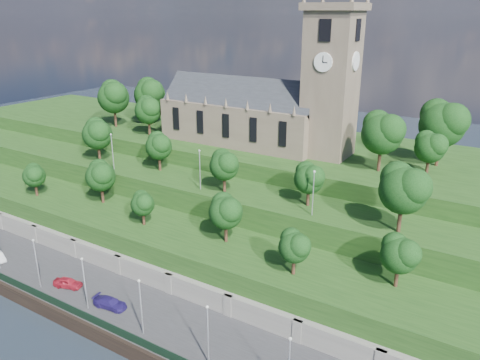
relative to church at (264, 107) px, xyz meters
The scene contains 16 objects.
ground 51.21m from the church, 90.98° to the right, with size 320.00×320.00×0.00m, color black.
promenade 45.42m from the church, 91.13° to the right, with size 160.00×12.00×2.00m, color #2D2D30.
quay_wall 50.78m from the church, 90.98° to the right, with size 160.00×0.50×2.20m, color black.
fence 49.57m from the church, 91.00° to the right, with size 160.00×0.10×1.20m, color black.
retaining_wall 39.48m from the church, 91.33° to the right, with size 160.00×2.10×5.00m.
embankment_lower 33.57m from the church, 91.61° to the right, with size 160.00×12.00×8.00m, color #1C3D14.
embankment_upper 23.71m from the church, 92.66° to the right, with size 160.00×10.00×12.00m, color #1C3D14.
hilltop 15.57m from the church, 101.11° to the left, with size 160.00×32.00×15.00m, color #1C3D14.
church is the anchor object (origin of this frame).
trees_lower 29.25m from the church, 86.34° to the right, with size 68.58×8.62×7.71m.
trees_upper 19.22m from the church, 76.11° to the right, with size 64.68×8.60×9.48m.
trees_hilltop 2.64m from the church, 162.04° to the right, with size 75.89×16.57×11.24m.
lamp_posts_promenade 46.43m from the church, 93.67° to the right, with size 60.36×0.36×7.75m.
lamp_posts_upper 21.03m from the church, 92.26° to the right, with size 40.36×0.36×6.86m.
car_left 46.83m from the church, 102.65° to the right, with size 1.71×4.24×1.44m, color #AA1C2C.
car_right 46.21m from the church, 90.48° to the right, with size 1.95×4.81×1.40m, color navy.
Camera 1 is at (43.65, -32.33, 39.89)m, focal length 35.00 mm.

